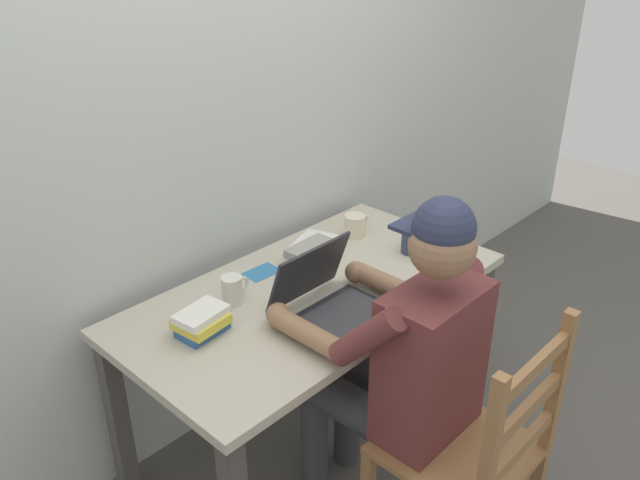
{
  "coord_description": "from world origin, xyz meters",
  "views": [
    {
      "loc": [
        -1.42,
        -1.38,
        1.93
      ],
      "look_at": [
        -0.02,
        -0.05,
        0.95
      ],
      "focal_mm": 36.37,
      "sensor_mm": 36.0,
      "label": 1
    }
  ],
  "objects_px": {
    "coffee_mug_dark": "(412,241)",
    "book_stack_side": "(314,252)",
    "desk": "(313,312)",
    "laptop": "(329,299)",
    "coffee_mug_white": "(233,290)",
    "landscape_photo_print": "(262,272)",
    "computer_mouse": "(387,283)",
    "book_stack_main": "(202,321)",
    "coffee_mug_spare": "(355,225)",
    "seated_person": "(402,356)",
    "wooden_chair": "(473,456)"
  },
  "relations": [
    {
      "from": "coffee_mug_white",
      "to": "wooden_chair",
      "type": "bearing_deg",
      "value": -77.37
    },
    {
      "from": "wooden_chair",
      "to": "coffee_mug_spare",
      "type": "bearing_deg",
      "value": 61.31
    },
    {
      "from": "coffee_mug_dark",
      "to": "book_stack_side",
      "type": "distance_m",
      "value": 0.39
    },
    {
      "from": "coffee_mug_white",
      "to": "coffee_mug_dark",
      "type": "relative_size",
      "value": 0.91
    },
    {
      "from": "coffee_mug_spare",
      "to": "book_stack_side",
      "type": "height_order",
      "value": "coffee_mug_spare"
    },
    {
      "from": "coffee_mug_white",
      "to": "landscape_photo_print",
      "type": "relative_size",
      "value": 0.85
    },
    {
      "from": "book_stack_main",
      "to": "landscape_photo_print",
      "type": "relative_size",
      "value": 1.34
    },
    {
      "from": "coffee_mug_spare",
      "to": "book_stack_side",
      "type": "distance_m",
      "value": 0.28
    },
    {
      "from": "coffee_mug_dark",
      "to": "coffee_mug_spare",
      "type": "bearing_deg",
      "value": 99.39
    },
    {
      "from": "seated_person",
      "to": "book_stack_main",
      "type": "distance_m",
      "value": 0.64
    },
    {
      "from": "seated_person",
      "to": "coffee_mug_white",
      "type": "xyz_separation_m",
      "value": [
        -0.19,
        0.58,
        0.08
      ]
    },
    {
      "from": "desk",
      "to": "computer_mouse",
      "type": "xyz_separation_m",
      "value": [
        0.19,
        -0.18,
        0.11
      ]
    },
    {
      "from": "coffee_mug_spare",
      "to": "coffee_mug_dark",
      "type": "bearing_deg",
      "value": -80.61
    },
    {
      "from": "computer_mouse",
      "to": "book_stack_main",
      "type": "distance_m",
      "value": 0.68
    },
    {
      "from": "laptop",
      "to": "coffee_mug_dark",
      "type": "height_order",
      "value": "laptop"
    },
    {
      "from": "coffee_mug_white",
      "to": "computer_mouse",
      "type": "bearing_deg",
      "value": -35.9
    },
    {
      "from": "computer_mouse",
      "to": "book_stack_main",
      "type": "height_order",
      "value": "book_stack_main"
    },
    {
      "from": "coffee_mug_spare",
      "to": "desk",
      "type": "bearing_deg",
      "value": -158.01
    },
    {
      "from": "laptop",
      "to": "coffee_mug_white",
      "type": "relative_size",
      "value": 2.99
    },
    {
      "from": "seated_person",
      "to": "book_stack_side",
      "type": "distance_m",
      "value": 0.63
    },
    {
      "from": "wooden_chair",
      "to": "landscape_photo_print",
      "type": "xyz_separation_m",
      "value": [
        0.01,
        0.94,
        0.26
      ]
    },
    {
      "from": "desk",
      "to": "coffee_mug_dark",
      "type": "relative_size",
      "value": 11.55
    },
    {
      "from": "laptop",
      "to": "coffee_mug_dark",
      "type": "distance_m",
      "value": 0.55
    },
    {
      "from": "book_stack_main",
      "to": "landscape_photo_print",
      "type": "height_order",
      "value": "book_stack_main"
    },
    {
      "from": "coffee_mug_dark",
      "to": "book_stack_side",
      "type": "xyz_separation_m",
      "value": [
        -0.32,
        0.23,
        -0.01
      ]
    },
    {
      "from": "coffee_mug_white",
      "to": "landscape_photo_print",
      "type": "xyz_separation_m",
      "value": [
        0.21,
        0.08,
        -0.05
      ]
    },
    {
      "from": "seated_person",
      "to": "book_stack_side",
      "type": "height_order",
      "value": "seated_person"
    },
    {
      "from": "seated_person",
      "to": "wooden_chair",
      "type": "relative_size",
      "value": 1.32
    },
    {
      "from": "laptop",
      "to": "computer_mouse",
      "type": "relative_size",
      "value": 3.3
    },
    {
      "from": "coffee_mug_dark",
      "to": "book_stack_main",
      "type": "bearing_deg",
      "value": 170.43
    },
    {
      "from": "desk",
      "to": "book_stack_main",
      "type": "bearing_deg",
      "value": 171.18
    },
    {
      "from": "laptop",
      "to": "coffee_mug_spare",
      "type": "xyz_separation_m",
      "value": [
        0.5,
        0.31,
        -0.01
      ]
    },
    {
      "from": "computer_mouse",
      "to": "coffee_mug_white",
      "type": "bearing_deg",
      "value": 144.1
    },
    {
      "from": "desk",
      "to": "landscape_photo_print",
      "type": "bearing_deg",
      "value": 101.6
    },
    {
      "from": "seated_person",
      "to": "coffee_mug_white",
      "type": "distance_m",
      "value": 0.61
    },
    {
      "from": "wooden_chair",
      "to": "computer_mouse",
      "type": "height_order",
      "value": "wooden_chair"
    },
    {
      "from": "laptop",
      "to": "coffee_mug_white",
      "type": "bearing_deg",
      "value": 122.98
    },
    {
      "from": "desk",
      "to": "book_stack_main",
      "type": "xyz_separation_m",
      "value": [
        -0.44,
        0.07,
        0.14
      ]
    },
    {
      "from": "coffee_mug_dark",
      "to": "landscape_photo_print",
      "type": "height_order",
      "value": "coffee_mug_dark"
    },
    {
      "from": "coffee_mug_white",
      "to": "book_stack_side",
      "type": "xyz_separation_m",
      "value": [
        0.41,
        0.01,
        -0.02
      ]
    },
    {
      "from": "computer_mouse",
      "to": "seated_person",
      "type": "bearing_deg",
      "value": -134.04
    },
    {
      "from": "coffee_mug_white",
      "to": "coffee_mug_spare",
      "type": "xyz_separation_m",
      "value": [
        0.68,
        0.04,
        -0.01
      ]
    },
    {
      "from": "book_stack_main",
      "to": "book_stack_side",
      "type": "height_order",
      "value": "book_stack_main"
    },
    {
      "from": "landscape_photo_print",
      "to": "computer_mouse",
      "type": "bearing_deg",
      "value": -57.58
    },
    {
      "from": "laptop",
      "to": "landscape_photo_print",
      "type": "bearing_deg",
      "value": 85.83
    },
    {
      "from": "wooden_chair",
      "to": "book_stack_side",
      "type": "distance_m",
      "value": 0.94
    },
    {
      "from": "seated_person",
      "to": "computer_mouse",
      "type": "height_order",
      "value": "seated_person"
    },
    {
      "from": "seated_person",
      "to": "coffee_mug_spare",
      "type": "xyz_separation_m",
      "value": [
        0.49,
        0.61,
        0.08
      ]
    },
    {
      "from": "laptop",
      "to": "book_stack_main",
      "type": "distance_m",
      "value": 0.42
    },
    {
      "from": "laptop",
      "to": "book_stack_side",
      "type": "bearing_deg",
      "value": 51.84
    }
  ]
}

